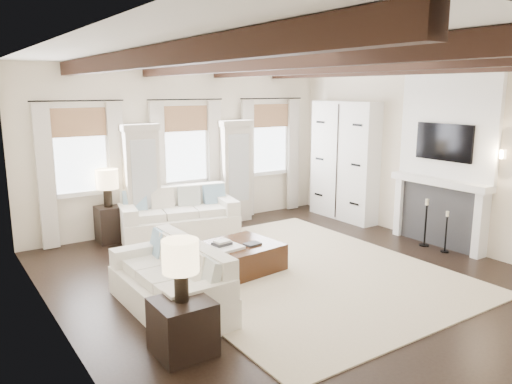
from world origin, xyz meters
TOP-DOWN VIEW (x-y plane):
  - ground at (0.00, 0.00)m, footprint 7.50×7.50m
  - room_shell at (0.75, 0.90)m, footprint 6.54×7.54m
  - area_rug at (0.19, 0.38)m, footprint 3.95×4.96m
  - sofa_back at (-0.48, 3.12)m, footprint 2.30×1.39m
  - sofa_left at (-1.91, 0.19)m, footprint 0.92×1.99m
  - ottoman at (-0.74, 0.86)m, footprint 1.71×1.18m
  - tray at (-0.81, 0.80)m, footprint 0.54×0.44m
  - book_lower at (-0.80, 0.89)m, footprint 0.28×0.23m
  - book_upper at (-0.80, 0.89)m, footprint 0.24×0.19m
  - book_loose at (-0.36, 0.74)m, footprint 0.26×0.21m
  - side_table_front at (-2.30, -0.87)m, footprint 0.59×0.59m
  - lamp_front at (-2.30, -0.87)m, footprint 0.38×0.38m
  - side_table_back at (-1.68, 3.46)m, footprint 0.44×0.44m
  - lamp_back at (-1.68, 3.46)m, footprint 0.40×0.40m
  - candlestick_near at (2.90, -0.33)m, footprint 0.15×0.15m
  - candlestick_far at (2.90, 0.09)m, footprint 0.17×0.17m

SIDE VIEW (x-z plane):
  - ground at x=0.00m, z-range 0.00..0.00m
  - area_rug at x=0.19m, z-range 0.00..0.02m
  - ottoman at x=-0.74m, z-range 0.00..0.42m
  - side_table_front at x=-2.30m, z-range 0.00..0.59m
  - candlestick_near at x=2.90m, z-range -0.06..0.66m
  - side_table_back at x=-1.68m, z-range 0.00..0.66m
  - sofa_left at x=-1.91m, z-range -0.08..0.77m
  - candlestick_far at x=2.90m, z-range -0.07..0.78m
  - sofa_back at x=-0.48m, z-range -0.09..0.83m
  - book_loose at x=-0.36m, z-range 0.42..0.45m
  - tray at x=-0.81m, z-range 0.42..0.46m
  - book_lower at x=-0.80m, z-range 0.46..0.50m
  - book_upper at x=-0.80m, z-range 0.50..0.53m
  - lamp_front at x=-2.30m, z-range 0.70..1.36m
  - lamp_back at x=-1.68m, z-range 0.79..1.47m
  - room_shell at x=0.75m, z-range 0.28..3.50m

